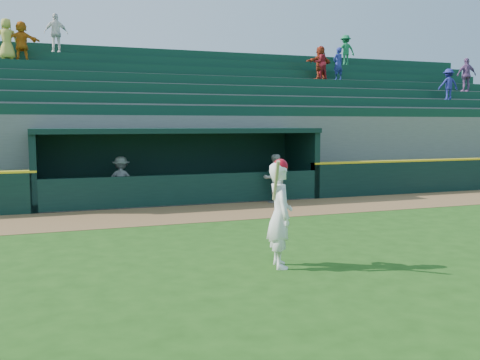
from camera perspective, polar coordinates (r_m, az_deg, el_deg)
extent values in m
plane|color=#214B12|center=(11.18, 2.82, -7.45)|extent=(120.00, 120.00, 0.00)
cube|color=brown|center=(15.72, -4.12, -3.52)|extent=(40.00, 3.00, 0.01)
imported|color=#969691|center=(17.72, 3.70, 0.16)|extent=(0.80, 0.64, 1.61)
imported|color=#A6A6A1|center=(18.04, -12.55, 0.03)|extent=(1.12, 0.84, 1.54)
cube|color=slate|center=(18.40, -6.50, -2.11)|extent=(9.00, 2.60, 0.04)
cube|color=black|center=(17.79, -21.11, 0.92)|extent=(0.20, 2.60, 2.30)
cube|color=black|center=(19.85, 6.49, 1.76)|extent=(0.20, 2.60, 2.30)
cube|color=black|center=(19.54, -7.43, 1.69)|extent=(9.40, 0.20, 2.30)
cube|color=black|center=(18.22, -6.59, 5.26)|extent=(9.40, 2.80, 0.16)
cube|color=black|center=(17.16, -5.57, -1.06)|extent=(9.00, 0.16, 1.00)
cube|color=brown|center=(19.14, -7.07, -1.11)|extent=(8.40, 0.45, 0.10)
cube|color=slate|center=(20.03, -7.77, 2.66)|extent=(34.00, 0.85, 2.91)
cube|color=#0F3828|center=(19.89, -7.76, 7.35)|extent=(34.00, 0.60, 0.36)
cube|color=slate|center=(20.85, -8.28, 3.40)|extent=(34.00, 0.85, 3.36)
cube|color=#0F3828|center=(20.73, -8.29, 8.53)|extent=(34.00, 0.60, 0.36)
cube|color=slate|center=(21.67, -8.74, 4.08)|extent=(34.00, 0.85, 3.81)
cube|color=#0F3828|center=(21.59, -8.77, 9.61)|extent=(34.00, 0.60, 0.36)
cube|color=slate|center=(22.50, -9.18, 4.72)|extent=(34.00, 0.85, 4.26)
cube|color=#0F3828|center=(22.46, -9.22, 10.61)|extent=(34.00, 0.60, 0.36)
cube|color=slate|center=(23.33, -9.58, 5.30)|extent=(34.00, 0.85, 4.71)
cube|color=#0F3828|center=(23.33, -9.63, 11.54)|extent=(34.00, 0.60, 0.36)
cube|color=slate|center=(24.17, -9.95, 5.85)|extent=(34.00, 0.85, 5.16)
cube|color=#0F3828|center=(24.21, -10.02, 12.40)|extent=(34.00, 0.60, 0.36)
cube|color=slate|center=(25.01, -10.31, 6.36)|extent=(34.00, 0.85, 5.61)
cube|color=#0F3828|center=(25.09, -10.39, 13.19)|extent=(34.00, 0.60, 0.36)
cube|color=slate|center=(25.58, -10.52, 6.35)|extent=(34.50, 0.30, 5.61)
imported|color=white|center=(24.00, -19.02, 14.59)|extent=(0.97, 0.48, 1.61)
imported|color=#A53219|center=(25.15, 8.55, 12.25)|extent=(1.46, 0.72, 1.51)
imported|color=navy|center=(25.61, 10.43, 12.09)|extent=(0.62, 0.48, 1.49)
imported|color=#186D3F|center=(27.87, 11.19, 13.43)|extent=(1.02, 0.66, 1.49)
imported|color=gold|center=(23.12, -23.62, 13.60)|extent=(0.78, 0.52, 1.58)
imported|color=#875490|center=(28.86, 23.01, 10.28)|extent=(1.03, 0.61, 1.65)
imported|color=orange|center=(23.09, -22.28, 13.57)|extent=(1.44, 0.61, 1.50)
imported|color=#B51B28|center=(25.15, 8.53, 12.24)|extent=(0.82, 0.69, 1.50)
imported|color=navy|center=(26.98, 21.34, 9.48)|extent=(1.03, 0.74, 1.43)
imported|color=white|center=(9.71, 4.29, -3.75)|extent=(0.58, 0.77, 1.91)
sphere|color=red|center=(9.60, 4.33, 1.47)|extent=(0.27, 0.27, 0.27)
cylinder|color=tan|center=(9.35, 3.86, -0.06)|extent=(0.20, 0.51, 0.76)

